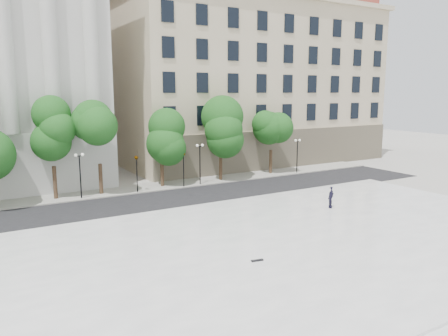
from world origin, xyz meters
The scene contains 11 objects.
ground centered at (0.00, 0.00, 0.00)m, with size 160.00×160.00×0.00m, color #B3B1A9.
plaza centered at (0.00, 3.00, 0.23)m, with size 44.00×22.00×0.45m, color white.
street centered at (0.00, 18.00, 0.01)m, with size 60.00×8.00×0.02m, color black.
far_sidewalk centered at (0.00, 24.00, 0.06)m, with size 60.00×4.00×0.12m, color #ABA89E.
building_east centered at (20.00, 38.91, 11.14)m, with size 36.00×26.15×23.00m.
traffic_light_west centered at (-1.14, 22.30, 3.68)m, with size 0.44×1.72×4.18m.
traffic_light_east centered at (3.82, 22.30, 3.69)m, with size 1.05×1.70×4.19m.
person_lying centered at (9.82, 7.49, 0.69)m, with size 0.63×0.41×1.72m, color black.
skateboard centered at (-1.68, 1.30, 0.49)m, with size 0.71×0.18×0.07m, color black.
street_trees centered at (-2.93, 23.50, 5.51)m, with size 39.43×4.55×8.07m.
lamp_posts centered at (0.27, 22.60, 2.91)m, with size 37.68×0.28×4.36m.
Camera 1 is at (-14.98, -17.51, 9.72)m, focal length 35.00 mm.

